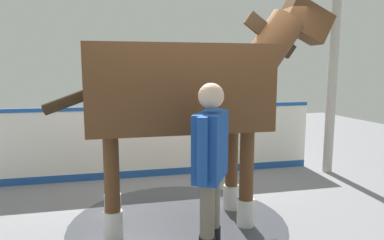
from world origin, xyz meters
TOP-DOWN VIEW (x-y plane):
  - ground_plane at (0.00, 0.00)m, footprint 16.00×16.00m
  - wet_patch at (0.22, 0.28)m, footprint 2.55×2.55m
  - barrier_wall at (0.09, -1.60)m, footprint 5.46×0.45m
  - roof_post_near at (-2.82, -0.97)m, footprint 0.16×0.16m
  - horse at (0.11, 0.29)m, footprint 3.30×1.05m
  - handler at (0.17, 1.25)m, footprint 0.45×0.58m

SIDE VIEW (x-z plane):
  - ground_plane at x=0.00m, z-range -0.02..0.00m
  - wet_patch at x=0.22m, z-range 0.00..0.00m
  - barrier_wall at x=0.09m, z-range -0.04..1.16m
  - handler at x=0.17m, z-range 0.13..1.82m
  - horse at x=0.11m, z-range 0.23..2.87m
  - roof_post_near at x=-2.82m, z-range 0.00..3.16m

